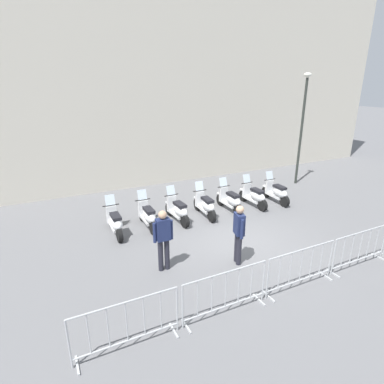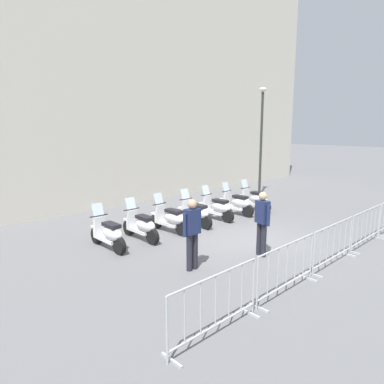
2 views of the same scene
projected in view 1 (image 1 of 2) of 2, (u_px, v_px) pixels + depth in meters
The scene contains 16 objects.
ground_plane at pixel (241, 243), 9.88m from camera, with size 120.00×120.00×0.00m, color slate.
building_facade at pixel (148, 38), 14.57m from camera, with size 28.00×2.40×13.64m, color beige.
motorcycle_0 at pixel (115, 222), 10.30m from camera, with size 0.56×1.73×1.24m.
motorcycle_1 at pixel (148, 216), 10.80m from camera, with size 0.56×1.73×1.24m.
motorcycle_2 at pixel (178, 210), 11.28m from camera, with size 0.59×1.72×1.24m.
motorcycle_3 at pixel (205, 205), 11.74m from camera, with size 0.56×1.72×1.24m.
motorcycle_4 at pixel (230, 200), 12.26m from camera, with size 0.56×1.73×1.24m.
motorcycle_5 at pixel (254, 196), 12.71m from camera, with size 0.56×1.73×1.24m.
motorcycle_6 at pixel (277, 192), 13.15m from camera, with size 0.56×1.72×1.24m.
barrier_segment_0 at pixel (127, 326), 5.79m from camera, with size 2.07×0.56×1.07m.
barrier_segment_1 at pixel (225, 293), 6.69m from camera, with size 2.07×0.56×1.07m.
barrier_segment_2 at pixel (301, 268), 7.59m from camera, with size 2.07×0.56×1.07m.
barrier_segment_3 at pixel (360, 249), 8.49m from camera, with size 2.07×0.56×1.07m.
street_lamp at pixel (303, 119), 14.83m from camera, with size 0.36×0.36×5.30m.
officer_near_row_end at pixel (163, 237), 8.17m from camera, with size 0.55×0.23×1.73m.
officer_mid_plaza at pixel (239, 231), 8.49m from camera, with size 0.29×0.54×1.73m.
Camera 1 is at (-4.82, -7.53, 4.79)m, focal length 29.06 mm.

